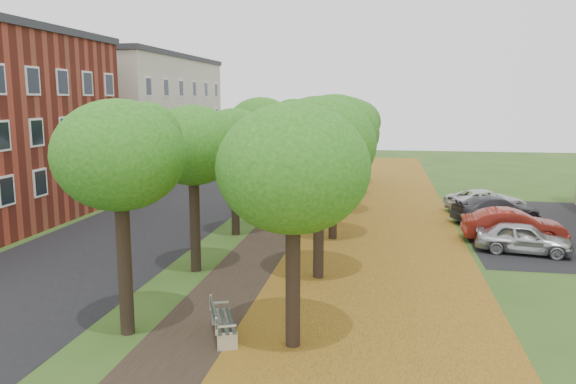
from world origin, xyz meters
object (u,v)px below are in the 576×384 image
at_px(car_white, 486,201).
at_px(car_silver, 523,238).
at_px(car_red, 513,226).
at_px(car_grey, 496,210).
at_px(bench, 221,321).

bearing_deg(car_white, car_silver, 157.98).
relative_size(car_red, car_grey, 0.95).
distance_m(car_silver, car_white, 9.18).
relative_size(bench, car_grey, 0.41).
xyz_separation_m(bench, car_grey, (10.47, 16.80, 0.23)).
bearing_deg(car_red, bench, 140.85).
bearing_deg(car_silver, car_grey, 10.80).
height_order(car_silver, car_white, car_silver).
bearing_deg(car_white, car_red, 157.98).
relative_size(car_grey, car_white, 1.02).
xyz_separation_m(car_silver, car_red, (0.00, 2.01, 0.08)).
relative_size(bench, car_white, 0.42).
height_order(bench, car_silver, car_silver).
relative_size(car_silver, car_white, 0.83).
distance_m(bench, car_silver, 14.93).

